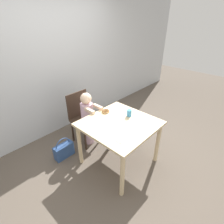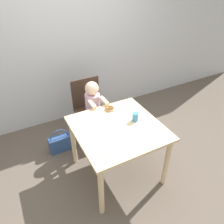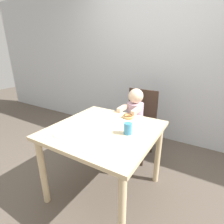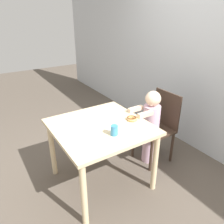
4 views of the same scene
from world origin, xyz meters
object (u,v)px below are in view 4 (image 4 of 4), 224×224
chair (158,126)px  cup (114,130)px  child_figure (151,126)px  donut (132,118)px  handbag (125,134)px

chair → cup: 0.93m
child_figure → cup: (0.24, -0.71, 0.28)m
child_figure → chair: bearing=90.0°
chair → donut: 0.58m
handbag → cup: (0.78, -0.72, 0.67)m
child_figure → handbag: size_ratio=2.66×
handbag → cup: bearing=-42.7°
chair → handbag: 0.65m
child_figure → cup: child_figure is taller
donut → handbag: bearing=148.4°
chair → donut: size_ratio=7.70×
donut → cup: cup is taller
cup → handbag: bearing=137.3°
child_figure → donut: (0.08, -0.37, 0.24)m
donut → cup: size_ratio=1.17×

